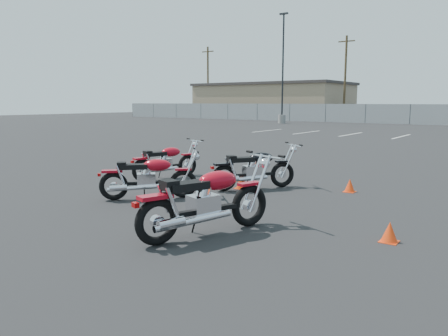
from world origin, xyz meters
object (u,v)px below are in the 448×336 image
Objects in this scene: motorcycle_second_black at (254,169)px; motorcycle_third_red at (148,177)px; motorcycle_front_red at (165,161)px; motorcycle_rear_red at (206,201)px.

motorcycle_third_red is (-1.23, -2.17, -0.01)m from motorcycle_second_black.
motorcycle_front_red is 0.84× the size of motorcycle_rear_red.
motorcycle_rear_red is at bearing -26.72° from motorcycle_third_red.
motorcycle_front_red is 1.14× the size of motorcycle_third_red.
motorcycle_third_red is at bearing -54.87° from motorcycle_front_red.
motorcycle_third_red is (1.42, -2.02, 0.01)m from motorcycle_front_red.
motorcycle_third_red is at bearing 153.28° from motorcycle_rear_red.
motorcycle_front_red is at bearing -176.95° from motorcycle_second_black.
motorcycle_second_black is at bearing 110.67° from motorcycle_rear_red.
motorcycle_second_black is 3.67m from motorcycle_rear_red.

